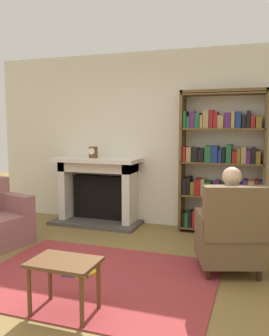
# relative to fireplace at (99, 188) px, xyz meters

# --- Properties ---
(ground) EXTENTS (14.00, 14.00, 0.00)m
(ground) POSITION_rel_fireplace_xyz_m (0.89, -2.30, -0.56)
(ground) COLOR olive
(back_wall) EXTENTS (5.60, 0.10, 2.70)m
(back_wall) POSITION_rel_fireplace_xyz_m (0.89, 0.25, 0.79)
(back_wall) COLOR silver
(back_wall) RESTS_ON ground
(area_rug) EXTENTS (2.40, 1.80, 0.01)m
(area_rug) POSITION_rel_fireplace_xyz_m (0.89, -2.00, -0.56)
(area_rug) COLOR maroon
(area_rug) RESTS_ON ground
(fireplace) EXTENTS (1.42, 0.64, 1.06)m
(fireplace) POSITION_rel_fireplace_xyz_m (0.00, 0.00, 0.00)
(fireplace) COLOR #4C4742
(fireplace) RESTS_ON ground
(mantel_clock) EXTENTS (0.14, 0.14, 0.18)m
(mantel_clock) POSITION_rel_fireplace_xyz_m (-0.04, -0.10, 0.58)
(mantel_clock) COLOR brown
(mantel_clock) RESTS_ON fireplace
(bookshelf) EXTENTS (1.20, 0.32, 2.06)m
(bookshelf) POSITION_rel_fireplace_xyz_m (1.92, 0.03, 0.42)
(bookshelf) COLOR brown
(bookshelf) RESTS_ON ground
(armchair_reading) EXTENTS (0.80, 0.79, 0.97)m
(armchair_reading) POSITION_rel_fireplace_xyz_m (2.17, -1.42, -0.14)
(armchair_reading) COLOR #331E14
(armchair_reading) RESTS_ON ground
(seated_reader) EXTENTS (0.48, 0.59, 1.14)m
(seated_reader) POSITION_rel_fireplace_xyz_m (2.13, -1.30, 0.06)
(seated_reader) COLOR silver
(seated_reader) RESTS_ON ground
(side_table) EXTENTS (0.56, 0.39, 0.46)m
(side_table) POSITION_rel_fireplace_xyz_m (0.94, -2.71, -0.18)
(side_table) COLOR brown
(side_table) RESTS_ON ground
(scattered_books) EXTENTS (0.35, 0.28, 0.03)m
(scattered_books) POSITION_rel_fireplace_xyz_m (0.69, -1.97, -0.54)
(scattered_books) COLOR #334CA5
(scattered_books) RESTS_ON area_rug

